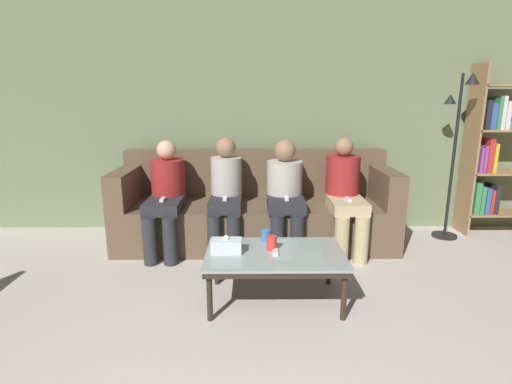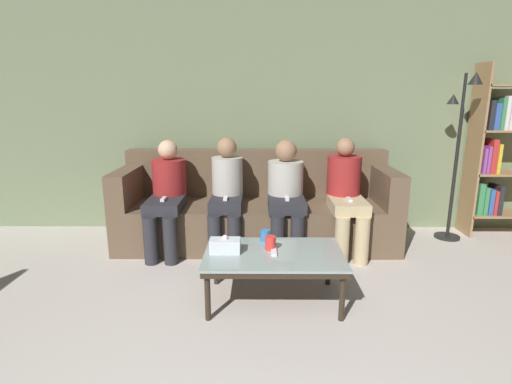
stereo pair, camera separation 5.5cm
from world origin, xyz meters
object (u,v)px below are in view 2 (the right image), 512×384
object	(u,v)px
couch	(256,210)
seated_person_mid_right	(286,192)
cup_near_right	(265,236)
tissue_box	(225,245)
standing_lamp	(460,140)
coffee_table	(274,258)
bookshelf	(503,155)
seated_person_left_end	(167,193)
seated_person_mid_left	(227,192)
seated_person_right_end	(346,192)
game_remote	(274,251)
cup_near_left	(271,243)

from	to	relation	value
couch	seated_person_mid_right	size ratio (longest dim) A/B	2.56
cup_near_right	tissue_box	bearing A→B (deg)	-142.15
standing_lamp	tissue_box	bearing A→B (deg)	-149.18
coffee_table	bookshelf	world-z (taller)	bookshelf
seated_person_left_end	standing_lamp	bearing A→B (deg)	7.02
cup_near_right	tissue_box	distance (m)	0.37
seated_person_mid_left	seated_person_left_end	bearing A→B (deg)	-178.93
bookshelf	seated_person_right_end	size ratio (longest dim) A/B	1.66
cup_near_right	standing_lamp	bearing A→B (deg)	29.68
coffee_table	seated_person_right_end	distance (m)	1.27
seated_person_left_end	game_remote	bearing A→B (deg)	-45.52
seated_person_right_end	seated_person_left_end	bearing A→B (deg)	-179.90
standing_lamp	seated_person_mid_left	world-z (taller)	standing_lamp
couch	coffee_table	xyz separation A→B (m)	(0.13, -1.25, 0.00)
seated_person_mid_right	coffee_table	bearing A→B (deg)	-98.47
seated_person_mid_left	coffee_table	bearing A→B (deg)	-67.67
game_remote	coffee_table	bearing A→B (deg)	-97.13
standing_lamp	seated_person_mid_right	world-z (taller)	standing_lamp
game_remote	standing_lamp	xyz separation A→B (m)	(1.94, 1.37, 0.66)
standing_lamp	couch	bearing A→B (deg)	-176.59
standing_lamp	coffee_table	bearing A→B (deg)	-144.69
game_remote	cup_near_right	bearing A→B (deg)	103.88
tissue_box	seated_person_right_end	world-z (taller)	seated_person_right_end
seated_person_left_end	cup_near_right	bearing A→B (deg)	-39.70
coffee_table	game_remote	bearing A→B (deg)	82.87
couch	bookshelf	size ratio (longest dim) A/B	1.52
seated_person_mid_right	bookshelf	bearing A→B (deg)	11.65
game_remote	seated_person_right_end	world-z (taller)	seated_person_right_end
cup_near_right	game_remote	world-z (taller)	cup_near_right
cup_near_left	cup_near_right	size ratio (longest dim) A/B	1.14
couch	bookshelf	bearing A→B (deg)	5.77
coffee_table	cup_near_left	distance (m)	0.11
game_remote	seated_person_left_end	distance (m)	1.43
coffee_table	seated_person_mid_left	xyz separation A→B (m)	(-0.42, 1.02, 0.24)
coffee_table	seated_person_mid_left	distance (m)	1.13
game_remote	tissue_box	bearing A→B (deg)	179.07
seated_person_mid_left	seated_person_mid_right	world-z (taller)	seated_person_mid_left
coffee_table	game_remote	world-z (taller)	game_remote
tissue_box	game_remote	size ratio (longest dim) A/B	1.47
couch	game_remote	bearing A→B (deg)	-83.92
tissue_box	couch	bearing A→B (deg)	79.95
couch	game_remote	size ratio (longest dim) A/B	18.37
seated_person_mid_left	seated_person_right_end	world-z (taller)	seated_person_mid_left
cup_near_left	game_remote	world-z (taller)	cup_near_left
coffee_table	cup_near_left	size ratio (longest dim) A/B	9.69
game_remote	bookshelf	xyz separation A→B (m)	(2.49, 1.51, 0.48)
coffee_table	seated_person_right_end	xyz separation A→B (m)	(0.73, 1.01, 0.25)
couch	coffee_table	world-z (taller)	couch
tissue_box	seated_person_mid_left	size ratio (longest dim) A/B	0.20
tissue_box	bookshelf	xyz separation A→B (m)	(2.84, 1.51, 0.44)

